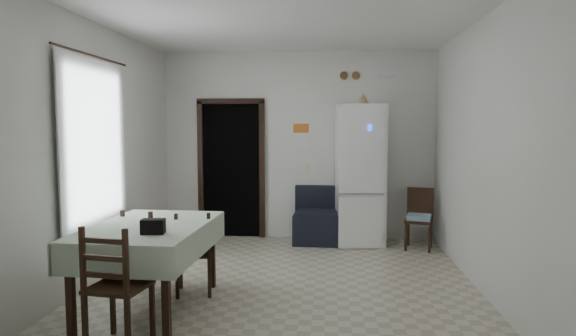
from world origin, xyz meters
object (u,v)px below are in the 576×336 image
(navy_seat, at_px, (317,215))
(dining_chair_far_left, at_px, (146,249))
(dining_chair_near_head, at_px, (119,285))
(dining_chair_far_right, at_px, (194,252))
(fridge, at_px, (360,175))
(dining_table, at_px, (151,267))
(corner_chair, at_px, (419,219))

(navy_seat, xyz_separation_m, dining_chair_far_left, (-1.75, -2.29, 0.03))
(dining_chair_near_head, bearing_deg, dining_chair_far_right, -93.13)
(dining_chair_far_left, bearing_deg, fridge, -125.78)
(dining_table, height_order, dining_chair_far_left, dining_chair_far_left)
(fridge, xyz_separation_m, dining_table, (-2.13, -2.79, -0.62))
(navy_seat, distance_m, corner_chair, 1.48)
(dining_chair_far_right, relative_size, dining_chair_near_head, 0.88)
(dining_table, distance_m, dining_chair_near_head, 0.79)
(navy_seat, bearing_deg, dining_chair_near_head, -110.63)
(dining_chair_near_head, bearing_deg, dining_chair_far_left, -69.33)
(fridge, distance_m, dining_chair_far_right, 3.02)
(dining_chair_far_right, bearing_deg, dining_chair_near_head, 67.53)
(fridge, xyz_separation_m, dining_chair_far_right, (-1.84, -2.32, -0.59))
(dining_chair_far_left, height_order, dining_chair_near_head, dining_chair_near_head)
(fridge, height_order, navy_seat, fridge)
(corner_chair, relative_size, dining_chair_far_right, 0.99)
(dining_chair_far_left, xyz_separation_m, dining_chair_far_right, (0.54, -0.04, -0.00))
(navy_seat, bearing_deg, dining_chair_far_left, -125.81)
(dining_chair_near_head, bearing_deg, dining_table, -78.85)
(dining_table, height_order, dining_chair_near_head, dining_chair_near_head)
(corner_chair, distance_m, dining_chair_far_left, 3.79)
(navy_seat, height_order, dining_chair_near_head, dining_chair_near_head)
(fridge, bearing_deg, navy_seat, 173.39)
(fridge, bearing_deg, dining_table, -133.96)
(corner_chair, relative_size, dining_chair_far_left, 0.98)
(navy_seat, distance_m, dining_chair_far_left, 2.88)
(dining_table, xyz_separation_m, dining_chair_far_right, (0.29, 0.47, 0.03))
(dining_chair_far_left, xyz_separation_m, dining_chair_near_head, (0.29, -1.29, 0.05))
(dining_chair_far_left, bearing_deg, navy_seat, -117.12)
(fridge, height_order, dining_chair_far_right, fridge)
(dining_chair_near_head, bearing_deg, corner_chair, -123.31)
(fridge, distance_m, dining_chair_near_head, 4.18)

